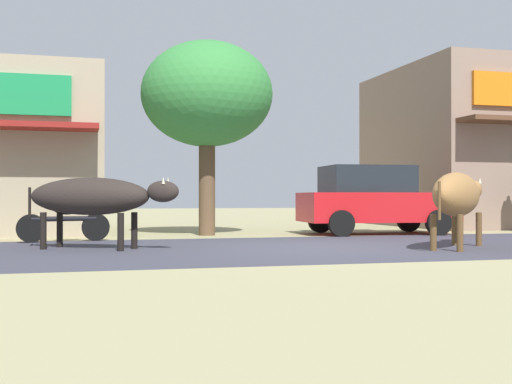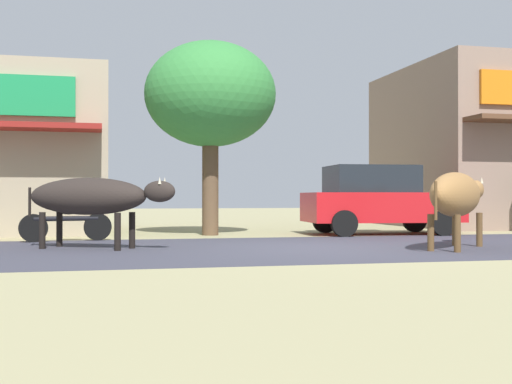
% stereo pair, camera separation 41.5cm
% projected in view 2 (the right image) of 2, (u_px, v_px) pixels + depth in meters
% --- Properties ---
extents(ground, '(80.00, 80.00, 0.00)m').
position_uv_depth(ground, '(313.00, 247.00, 11.78)').
color(ground, tan).
extents(asphalt_road, '(72.00, 5.82, 0.00)m').
position_uv_depth(asphalt_road, '(313.00, 247.00, 11.78)').
color(asphalt_road, '#3D3D4A').
rests_on(asphalt_road, ground).
extents(storefront_right_club, '(6.07, 6.72, 4.82)m').
position_uv_depth(storefront_right_club, '(497.00, 148.00, 20.61)').
color(storefront_right_club, gray).
rests_on(storefront_right_club, ground).
extents(roadside_tree, '(3.07, 3.07, 4.53)m').
position_uv_depth(roadside_tree, '(210.00, 96.00, 15.52)').
color(roadside_tree, brown).
rests_on(roadside_tree, ground).
extents(parked_hatchback_car, '(3.75, 2.04, 1.64)m').
position_uv_depth(parked_hatchback_car, '(378.00, 199.00, 15.89)').
color(parked_hatchback_car, red).
rests_on(parked_hatchback_car, ground).
extents(parked_motorcycle, '(1.80, 0.47, 1.03)m').
position_uv_depth(parked_motorcycle, '(68.00, 219.00, 13.37)').
color(parked_motorcycle, black).
rests_on(parked_motorcycle, ground).
extents(cow_near_brown, '(2.64, 1.82, 1.23)m').
position_uv_depth(cow_near_brown, '(91.00, 197.00, 11.45)').
color(cow_near_brown, '#2B2420').
rests_on(cow_near_brown, ground).
extents(cow_far_dark, '(2.31, 2.30, 1.32)m').
position_uv_depth(cow_far_dark, '(457.00, 195.00, 11.51)').
color(cow_far_dark, olive).
rests_on(cow_far_dark, ground).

